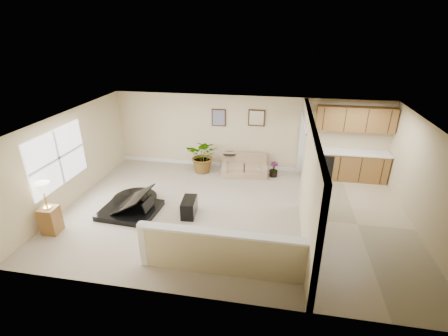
% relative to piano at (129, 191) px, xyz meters
% --- Properties ---
extents(floor, '(9.00, 9.00, 0.00)m').
position_rel_piano_xyz_m(floor, '(2.72, 0.34, -0.57)').
color(floor, tan).
rests_on(floor, ground).
extents(back_wall, '(9.00, 0.04, 2.50)m').
position_rel_piano_xyz_m(back_wall, '(2.72, 3.34, 0.68)').
color(back_wall, '#C9B789').
rests_on(back_wall, floor).
extents(front_wall, '(9.00, 0.04, 2.50)m').
position_rel_piano_xyz_m(front_wall, '(2.72, -2.66, 0.68)').
color(front_wall, '#C9B789').
rests_on(front_wall, floor).
extents(left_wall, '(0.04, 6.00, 2.50)m').
position_rel_piano_xyz_m(left_wall, '(-1.78, 0.34, 0.68)').
color(left_wall, '#C9B789').
rests_on(left_wall, floor).
extents(right_wall, '(0.04, 6.00, 2.50)m').
position_rel_piano_xyz_m(right_wall, '(7.22, 0.34, 0.68)').
color(right_wall, '#C9B789').
rests_on(right_wall, floor).
extents(ceiling, '(9.00, 6.00, 0.04)m').
position_rel_piano_xyz_m(ceiling, '(2.72, 0.34, 1.93)').
color(ceiling, white).
rests_on(ceiling, back_wall).
extents(kitchen_vinyl, '(2.70, 6.00, 0.01)m').
position_rel_piano_xyz_m(kitchen_vinyl, '(5.87, 0.34, -0.56)').
color(kitchen_vinyl, tan).
rests_on(kitchen_vinyl, floor).
extents(interior_partition, '(0.18, 5.99, 2.50)m').
position_rel_piano_xyz_m(interior_partition, '(4.52, 0.59, 0.65)').
color(interior_partition, '#C9B789').
rests_on(interior_partition, floor).
extents(pony_half_wall, '(3.42, 0.22, 1.00)m').
position_rel_piano_xyz_m(pony_half_wall, '(2.80, -1.96, -0.05)').
color(pony_half_wall, '#C9B789').
rests_on(pony_half_wall, floor).
extents(left_window, '(0.05, 2.15, 1.45)m').
position_rel_piano_xyz_m(left_window, '(-1.76, -0.16, 0.88)').
color(left_window, white).
rests_on(left_window, left_wall).
extents(wall_art_left, '(0.48, 0.04, 0.58)m').
position_rel_piano_xyz_m(wall_art_left, '(1.77, 3.31, 1.18)').
color(wall_art_left, '#332012').
rests_on(wall_art_left, back_wall).
extents(wall_mirror, '(0.55, 0.04, 0.55)m').
position_rel_piano_xyz_m(wall_mirror, '(3.02, 3.31, 1.23)').
color(wall_mirror, '#332012').
rests_on(wall_mirror, back_wall).
extents(kitchen_cabinets, '(2.36, 0.65, 2.33)m').
position_rel_piano_xyz_m(kitchen_cabinets, '(5.91, 3.07, 0.30)').
color(kitchen_cabinets, brown).
rests_on(kitchen_cabinets, floor).
extents(piano, '(1.75, 1.82, 1.36)m').
position_rel_piano_xyz_m(piano, '(0.00, 0.00, 0.00)').
color(piano, black).
rests_on(piano, floor).
extents(piano_bench, '(0.40, 0.70, 0.45)m').
position_rel_piano_xyz_m(piano_bench, '(1.61, 0.04, -0.34)').
color(piano_bench, black).
rests_on(piano_bench, floor).
extents(loveseat, '(1.57, 1.00, 0.84)m').
position_rel_piano_xyz_m(loveseat, '(2.72, 2.82, -0.25)').
color(loveseat, '#977B60').
rests_on(loveseat, floor).
extents(accent_table, '(0.44, 0.44, 0.63)m').
position_rel_piano_xyz_m(accent_table, '(2.19, 2.99, -0.16)').
color(accent_table, black).
rests_on(accent_table, floor).
extents(palm_plant, '(1.11, 0.98, 1.17)m').
position_rel_piano_xyz_m(palm_plant, '(1.36, 2.77, 0.00)').
color(palm_plant, black).
rests_on(palm_plant, floor).
extents(small_plant, '(0.31, 0.31, 0.50)m').
position_rel_piano_xyz_m(small_plant, '(3.69, 2.81, -0.36)').
color(small_plant, black).
rests_on(small_plant, floor).
extents(lamp_stand, '(0.40, 0.40, 1.31)m').
position_rel_piano_xyz_m(lamp_stand, '(-1.43, -1.27, -0.01)').
color(lamp_stand, brown).
rests_on(lamp_stand, floor).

